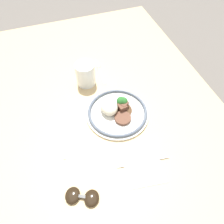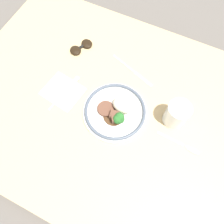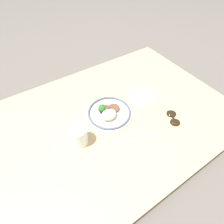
{
  "view_description": "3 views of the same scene",
  "coord_description": "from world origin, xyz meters",
  "px_view_note": "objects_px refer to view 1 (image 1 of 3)",
  "views": [
    {
      "loc": [
        -0.53,
        0.17,
        0.75
      ],
      "look_at": [
        -0.06,
        0.01,
        0.09
      ],
      "focal_mm": 35.0,
      "sensor_mm": 36.0,
      "label": 1
    },
    {
      "loc": [
        0.09,
        -0.32,
        0.82
      ],
      "look_at": [
        -0.05,
        -0.04,
        0.09
      ],
      "focal_mm": 35.0,
      "sensor_mm": 36.0,
      "label": 2
    },
    {
      "loc": [
        0.28,
        0.51,
        0.77
      ],
      "look_at": [
        -0.06,
        -0.0,
        0.07
      ],
      "focal_mm": 28.0,
      "sensor_mm": 36.0,
      "label": 3
    }
  ],
  "objects_px": {
    "juice_glass": "(86,75)",
    "knife": "(68,130)",
    "plate": "(117,111)",
    "spoon": "(99,67)",
    "fork": "(138,162)",
    "sunglasses": "(82,197)"
  },
  "relations": [
    {
      "from": "juice_glass",
      "to": "knife",
      "type": "distance_m",
      "value": 0.26
    },
    {
      "from": "juice_glass",
      "to": "knife",
      "type": "relative_size",
      "value": 0.49
    },
    {
      "from": "fork",
      "to": "knife",
      "type": "distance_m",
      "value": 0.29
    },
    {
      "from": "plate",
      "to": "fork",
      "type": "xyz_separation_m",
      "value": [
        -0.22,
        0.0,
        -0.01
      ]
    },
    {
      "from": "juice_glass",
      "to": "knife",
      "type": "bearing_deg",
      "value": 149.33
    },
    {
      "from": "fork",
      "to": "knife",
      "type": "xyz_separation_m",
      "value": [
        0.21,
        0.2,
        -0.0
      ]
    },
    {
      "from": "plate",
      "to": "spoon",
      "type": "distance_m",
      "value": 0.29
    },
    {
      "from": "knife",
      "to": "juice_glass",
      "type": "bearing_deg",
      "value": -12.08
    },
    {
      "from": "plate",
      "to": "spoon",
      "type": "xyz_separation_m",
      "value": [
        0.29,
        -0.01,
        -0.02
      ]
    },
    {
      "from": "plate",
      "to": "spoon",
      "type": "height_order",
      "value": "plate"
    },
    {
      "from": "fork",
      "to": "knife",
      "type": "height_order",
      "value": "fork"
    },
    {
      "from": "spoon",
      "to": "sunglasses",
      "type": "distance_m",
      "value": 0.6
    },
    {
      "from": "juice_glass",
      "to": "knife",
      "type": "height_order",
      "value": "juice_glass"
    },
    {
      "from": "plate",
      "to": "knife",
      "type": "relative_size",
      "value": 1.17
    },
    {
      "from": "plate",
      "to": "juice_glass",
      "type": "xyz_separation_m",
      "value": [
        0.21,
        0.07,
        0.03
      ]
    },
    {
      "from": "plate",
      "to": "fork",
      "type": "relative_size",
      "value": 1.35
    },
    {
      "from": "spoon",
      "to": "sunglasses",
      "type": "relative_size",
      "value": 1.39
    },
    {
      "from": "knife",
      "to": "spoon",
      "type": "distance_m",
      "value": 0.37
    },
    {
      "from": "fork",
      "to": "sunglasses",
      "type": "relative_size",
      "value": 1.54
    },
    {
      "from": "plate",
      "to": "spoon",
      "type": "bearing_deg",
      "value": -2.14
    },
    {
      "from": "knife",
      "to": "spoon",
      "type": "relative_size",
      "value": 1.28
    },
    {
      "from": "juice_glass",
      "to": "spoon",
      "type": "height_order",
      "value": "juice_glass"
    }
  ]
}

